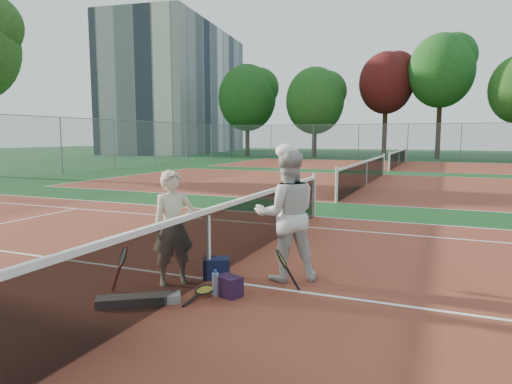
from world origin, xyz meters
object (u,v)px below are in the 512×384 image
racket_spare (205,291)px  sports_bag_navy (216,268)px  net_main (208,244)px  player_a (173,228)px  racket_black_held (282,270)px  apartment_block (179,91)px  water_bottle (215,284)px  sports_bag_purple (229,286)px  player_b (287,215)px  racket_red (124,268)px

racket_spare → sports_bag_navy: 0.71m
net_main → player_a: player_a is taller
net_main → racket_black_held: net_main is taller
net_main → apartment_block: (-28.00, 44.00, 6.99)m
racket_black_held → water_bottle: (-0.70, -0.52, -0.12)m
sports_bag_navy → racket_black_held: bearing=-6.9°
racket_black_held → sports_bag_purple: racket_black_held is taller
apartment_block → sports_bag_purple: apartment_block is taller
racket_black_held → sports_bag_purple: (-0.54, -0.46, -0.14)m
apartment_block → player_a: apartment_block is taller
player_b → sports_bag_navy: size_ratio=4.96×
net_main → racket_spare: (0.26, -0.58, -0.46)m
player_a → sports_bag_purple: (0.91, -0.15, -0.65)m
racket_red → racket_black_held: (1.92, 0.77, -0.02)m
apartment_block → sports_bag_purple: (28.56, -44.49, -7.37)m
sports_bag_navy → racket_spare: bearing=-74.1°
player_b → apartment_block: bearing=-85.4°
apartment_block → racket_spare: apartment_block is taller
racket_spare → water_bottle: (0.14, 0.03, 0.10)m
racket_red → sports_bag_purple: bearing=-36.4°
player_a → water_bottle: size_ratio=5.20×
racket_red → water_bottle: bearing=-37.6°
sports_bag_purple → apartment_block: bearing=122.7°
apartment_block → player_a: size_ratio=14.11×
racket_red → water_bottle: (1.22, 0.25, -0.14)m
racket_spare → sports_bag_navy: sports_bag_navy is taller
player_b → sports_bag_navy: (-0.93, -0.36, -0.78)m
water_bottle → sports_bag_purple: bearing=21.6°
net_main → apartment_block: bearing=122.5°
sports_bag_navy → water_bottle: 0.73m
racket_red → sports_bag_purple: size_ratio=1.83×
racket_spare → water_bottle: bearing=-73.2°
apartment_block → player_b: bearing=-56.3°
racket_spare → apartment_block: bearing=36.2°
racket_spare → sports_bag_purple: (0.30, 0.09, 0.08)m
sports_bag_navy → water_bottle: (0.33, -0.65, 0.00)m
net_main → racket_spare: bearing=-65.9°
apartment_block → racket_red: (27.17, -44.80, -7.21)m
player_b → sports_bag_purple: bearing=36.0°
apartment_block → sports_bag_navy: apartment_block is taller
racket_black_held → racket_spare: 1.03m
racket_red → water_bottle: racket_red is taller
racket_spare → racket_black_held: bearing=-52.6°
racket_spare → net_main: bearing=27.9°
player_b → racket_spare: 1.54m
player_a → racket_red: (-0.48, -0.47, -0.49)m
racket_spare → water_bottle: size_ratio=2.00×
apartment_block → racket_black_held: size_ratio=41.00×
sports_bag_navy → sports_bag_purple: 0.76m
net_main → sports_bag_purple: size_ratio=34.76×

